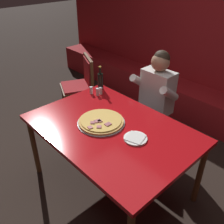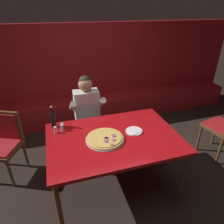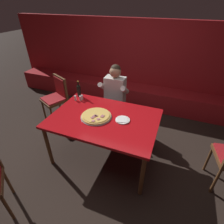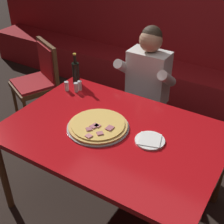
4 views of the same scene
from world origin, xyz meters
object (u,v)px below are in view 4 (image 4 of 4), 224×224
object	(u,v)px
pizza	(98,126)
dining_chair_by_booth	(39,78)
main_dining_table	(113,138)
shaker_parmesan	(80,86)
plate_white_paper	(150,140)
shaker_oregano	(67,87)
shaker_red_pepper_flakes	(76,88)
beer_bottle	(76,72)
diner_seated_blue_shirt	(144,88)

from	to	relation	value
pizza	dining_chair_by_booth	distance (m)	1.45
main_dining_table	dining_chair_by_booth	xyz separation A→B (m)	(-1.37, 0.65, -0.15)
shaker_parmesan	dining_chair_by_booth	bearing A→B (deg)	159.98
plate_white_paper	shaker_oregano	xyz separation A→B (m)	(-0.94, 0.26, 0.03)
shaker_oregano	dining_chair_by_booth	distance (m)	0.83
main_dining_table	pizza	xyz separation A→B (m)	(-0.12, -0.03, 0.08)
main_dining_table	shaker_red_pepper_flakes	bearing A→B (deg)	151.19
pizza	plate_white_paper	distance (m)	0.40
shaker_oregano	dining_chair_by_booth	size ratio (longest dim) A/B	0.09
pizza	beer_bottle	size ratio (longest dim) A/B	1.58
plate_white_paper	dining_chair_by_booth	size ratio (longest dim) A/B	0.22
shaker_oregano	diner_seated_blue_shirt	distance (m)	0.73
shaker_parmesan	main_dining_table	bearing A→B (deg)	-32.35
beer_bottle	diner_seated_blue_shirt	size ratio (longest dim) A/B	0.23
plate_white_paper	diner_seated_blue_shirt	distance (m)	0.90
shaker_red_pepper_flakes	dining_chair_by_booth	distance (m)	0.90
diner_seated_blue_shirt	pizza	bearing A→B (deg)	-86.81
main_dining_table	beer_bottle	size ratio (longest dim) A/B	5.40
pizza	beer_bottle	world-z (taller)	beer_bottle
pizza	plate_white_paper	size ratio (longest dim) A/B	2.19
main_dining_table	dining_chair_by_booth	bearing A→B (deg)	154.49
diner_seated_blue_shirt	dining_chair_by_booth	distance (m)	1.23
plate_white_paper	shaker_red_pepper_flakes	world-z (taller)	shaker_red_pepper_flakes
main_dining_table	plate_white_paper	bearing A→B (deg)	6.48
shaker_parmesan	shaker_oregano	xyz separation A→B (m)	(-0.09, -0.07, 0.00)
pizza	beer_bottle	xyz separation A→B (m)	(-0.56, 0.48, 0.09)
diner_seated_blue_shirt	dining_chair_by_booth	xyz separation A→B (m)	(-1.21, -0.16, -0.15)
plate_white_paper	beer_bottle	xyz separation A→B (m)	(-0.96, 0.42, 0.10)
main_dining_table	beer_bottle	world-z (taller)	beer_bottle
shaker_oregano	diner_seated_blue_shirt	xyz separation A→B (m)	(0.50, 0.52, -0.11)
main_dining_table	dining_chair_by_booth	world-z (taller)	dining_chair_by_booth
shaker_oregano	shaker_red_pepper_flakes	bearing A→B (deg)	18.04
shaker_parmesan	shaker_oregano	size ratio (longest dim) A/B	1.00
beer_bottle	dining_chair_by_booth	size ratio (longest dim) A/B	0.31
pizza	beer_bottle	distance (m)	0.74
beer_bottle	main_dining_table	bearing A→B (deg)	-33.49
shaker_red_pepper_flakes	beer_bottle	bearing A→B (deg)	126.96
dining_chair_by_booth	shaker_oregano	bearing A→B (deg)	-27.12
shaker_parmesan	diner_seated_blue_shirt	bearing A→B (deg)	47.32
beer_bottle	shaker_oregano	xyz separation A→B (m)	(0.01, -0.16, -0.07)
shaker_oregano	main_dining_table	bearing A→B (deg)	-23.75
plate_white_paper	shaker_red_pepper_flakes	distance (m)	0.91
diner_seated_blue_shirt	dining_chair_by_booth	size ratio (longest dim) A/B	1.36
pizza	shaker_parmesan	distance (m)	0.60
pizza	shaker_red_pepper_flakes	distance (m)	0.58
shaker_parmesan	diner_seated_blue_shirt	distance (m)	0.62
shaker_parmesan	dining_chair_by_booth	size ratio (longest dim) A/B	0.09
shaker_oregano	shaker_parmesan	bearing A→B (deg)	38.27
plate_white_paper	beer_bottle	size ratio (longest dim) A/B	0.72
pizza	plate_white_paper	xyz separation A→B (m)	(0.39, 0.06, -0.01)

